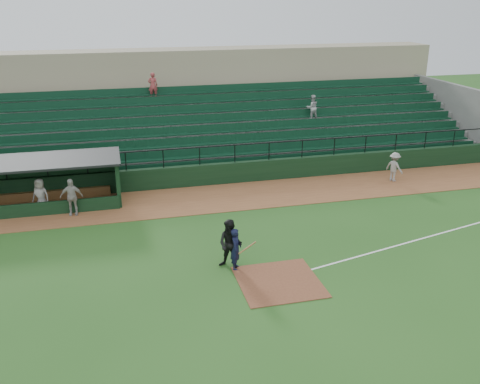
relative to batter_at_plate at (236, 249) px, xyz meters
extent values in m
plane|color=#224E19|center=(1.31, -0.39, -0.85)|extent=(90.00, 90.00, 0.00)
cube|color=brown|center=(1.31, 7.61, -0.84)|extent=(40.00, 4.00, 0.03)
cube|color=brown|center=(1.31, -1.39, -0.84)|extent=(3.00, 3.00, 0.03)
cube|color=white|center=(9.31, 0.81, -0.85)|extent=(17.49, 4.44, 0.01)
cube|color=black|center=(1.31, 9.81, -0.25)|extent=(36.00, 0.35, 1.20)
cylinder|color=black|center=(1.31, 9.81, 1.35)|extent=(36.00, 0.06, 0.06)
cube|color=slate|center=(1.31, 14.71, 0.95)|extent=(36.00, 9.00, 3.60)
cube|color=#0E331F|center=(1.31, 14.21, 1.40)|extent=(34.56, 8.00, 4.05)
cube|color=slate|center=(19.31, 14.76, 1.25)|extent=(0.35, 9.50, 4.20)
cube|color=gray|center=(1.31, 21.21, 2.35)|extent=(38.00, 3.00, 6.40)
cube|color=slate|center=(1.31, 19.21, 2.85)|extent=(36.00, 2.00, 0.20)
imported|color=#ADADAD|center=(8.69, 14.51, 2.23)|extent=(0.81, 0.63, 1.66)
imported|color=#A53C3D|center=(-1.40, 17.51, 3.60)|extent=(0.62, 0.41, 1.70)
cube|color=black|center=(-8.44, 10.01, 0.30)|extent=(8.50, 0.20, 2.30)
cube|color=black|center=(-4.19, 8.71, 0.30)|extent=(0.20, 2.60, 2.30)
cube|color=black|center=(-8.44, 8.71, 1.51)|extent=(8.90, 3.20, 0.12)
cube|color=olive|center=(-8.44, 9.61, -0.60)|extent=(7.65, 0.40, 0.50)
cube|color=black|center=(-8.44, 7.36, -0.50)|extent=(8.50, 0.12, 0.70)
imported|color=black|center=(0.00, 0.00, 0.00)|extent=(0.62, 0.73, 1.70)
cylinder|color=olive|center=(0.40, -0.20, 0.10)|extent=(0.79, 0.34, 0.35)
imported|color=black|center=(-0.19, 0.14, 0.15)|extent=(1.24, 1.18, 2.01)
imported|color=gray|center=(11.17, 7.80, 0.02)|extent=(1.01, 1.25, 1.68)
imported|color=#ACA7A1|center=(-6.43, 7.10, 0.09)|extent=(1.10, 0.52, 1.83)
imported|color=gray|center=(-7.91, 7.82, 0.03)|extent=(0.98, 0.81, 1.71)
camera|label=1|loc=(-4.24, -17.65, 9.18)|focal=39.27mm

